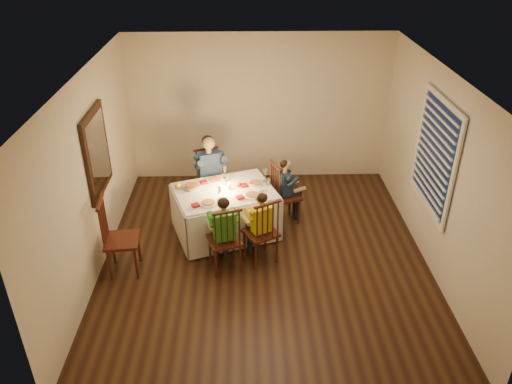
{
  "coord_description": "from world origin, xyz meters",
  "views": [
    {
      "loc": [
        -0.27,
        -5.74,
        4.26
      ],
      "look_at": [
        -0.12,
        0.15,
        0.96
      ],
      "focal_mm": 35.0,
      "sensor_mm": 36.0,
      "label": 1
    }
  ],
  "objects_px": {
    "child_yellow": "(261,259)",
    "dining_table": "(225,203)",
    "child_green": "(225,267)",
    "chair_extra": "(127,270)",
    "serving_bowl": "(192,187)",
    "adult": "(212,208)",
    "child_teal": "(285,220)",
    "chair_adult": "(212,208)",
    "chair_near_left": "(225,267)",
    "chair_end": "(285,220)",
    "chair_near_right": "(261,259)"
  },
  "relations": [
    {
      "from": "adult",
      "to": "child_green",
      "type": "distance_m",
      "value": 1.61
    },
    {
      "from": "chair_adult",
      "to": "serving_bowl",
      "type": "bearing_deg",
      "value": -128.72
    },
    {
      "from": "chair_near_right",
      "to": "child_yellow",
      "type": "relative_size",
      "value": 0.94
    },
    {
      "from": "adult",
      "to": "chair_near_left",
      "type": "bearing_deg",
      "value": -100.85
    },
    {
      "from": "chair_end",
      "to": "child_teal",
      "type": "relative_size",
      "value": 0.96
    },
    {
      "from": "child_green",
      "to": "chair_end",
      "type": "bearing_deg",
      "value": -144.33
    },
    {
      "from": "chair_end",
      "to": "child_yellow",
      "type": "relative_size",
      "value": 0.94
    },
    {
      "from": "child_green",
      "to": "chair_extra",
      "type": "bearing_deg",
      "value": -15.79
    },
    {
      "from": "serving_bowl",
      "to": "child_teal",
      "type": "bearing_deg",
      "value": 11.19
    },
    {
      "from": "dining_table",
      "to": "chair_near_left",
      "type": "height_order",
      "value": "dining_table"
    },
    {
      "from": "chair_extra",
      "to": "child_green",
      "type": "height_order",
      "value": "same"
    },
    {
      "from": "chair_end",
      "to": "adult",
      "type": "height_order",
      "value": "adult"
    },
    {
      "from": "chair_extra",
      "to": "chair_end",
      "type": "bearing_deg",
      "value": -66.84
    },
    {
      "from": "chair_near_right",
      "to": "chair_adult",
      "type": "bearing_deg",
      "value": -89.74
    },
    {
      "from": "chair_near_right",
      "to": "chair_end",
      "type": "height_order",
      "value": "same"
    },
    {
      "from": "dining_table",
      "to": "child_green",
      "type": "xyz_separation_m",
      "value": [
        0.02,
        -0.84,
        -0.53
      ]
    },
    {
      "from": "chair_near_left",
      "to": "child_yellow",
      "type": "xyz_separation_m",
      "value": [
        0.49,
        0.17,
        0.0
      ]
    },
    {
      "from": "child_green",
      "to": "child_yellow",
      "type": "height_order",
      "value": "child_green"
    },
    {
      "from": "chair_near_left",
      "to": "adult",
      "type": "xyz_separation_m",
      "value": [
        -0.27,
        1.59,
        0.0
      ]
    },
    {
      "from": "chair_near_right",
      "to": "chair_extra",
      "type": "distance_m",
      "value": 1.85
    },
    {
      "from": "dining_table",
      "to": "chair_end",
      "type": "height_order",
      "value": "dining_table"
    },
    {
      "from": "serving_bowl",
      "to": "adult",
      "type": "bearing_deg",
      "value": 71.77
    },
    {
      "from": "chair_end",
      "to": "child_green",
      "type": "height_order",
      "value": "child_green"
    },
    {
      "from": "child_yellow",
      "to": "child_green",
      "type": "bearing_deg",
      "value": -8.74
    },
    {
      "from": "chair_near_right",
      "to": "chair_end",
      "type": "relative_size",
      "value": 1.0
    },
    {
      "from": "child_green",
      "to": "serving_bowl",
      "type": "distance_m",
      "value": 1.29
    },
    {
      "from": "chair_extra",
      "to": "serving_bowl",
      "type": "relative_size",
      "value": 4.61
    },
    {
      "from": "chair_near_left",
      "to": "chair_near_right",
      "type": "xyz_separation_m",
      "value": [
        0.49,
        0.17,
        0.0
      ]
    },
    {
      "from": "chair_adult",
      "to": "dining_table",
      "type": "bearing_deg",
      "value": -91.79
    },
    {
      "from": "chair_near_left",
      "to": "adult",
      "type": "height_order",
      "value": "adult"
    },
    {
      "from": "dining_table",
      "to": "chair_end",
      "type": "bearing_deg",
      "value": 1.12
    },
    {
      "from": "dining_table",
      "to": "child_green",
      "type": "distance_m",
      "value": 0.99
    },
    {
      "from": "adult",
      "to": "child_green",
      "type": "height_order",
      "value": "adult"
    },
    {
      "from": "chair_near_right",
      "to": "child_yellow",
      "type": "distance_m",
      "value": 0.0
    },
    {
      "from": "chair_end",
      "to": "chair_extra",
      "type": "height_order",
      "value": "chair_extra"
    },
    {
      "from": "child_yellow",
      "to": "dining_table",
      "type": "bearing_deg",
      "value": -80.83
    },
    {
      "from": "chair_extra",
      "to": "child_green",
      "type": "relative_size",
      "value": 1.0
    },
    {
      "from": "chair_adult",
      "to": "chair_extra",
      "type": "relative_size",
      "value": 0.91
    },
    {
      "from": "chair_adult",
      "to": "serving_bowl",
      "type": "distance_m",
      "value": 1.05
    },
    {
      "from": "adult",
      "to": "child_yellow",
      "type": "xyz_separation_m",
      "value": [
        0.76,
        -1.41,
        0.0
      ]
    },
    {
      "from": "chair_end",
      "to": "chair_extra",
      "type": "xyz_separation_m",
      "value": [
        -2.26,
        -1.21,
        0.0
      ]
    },
    {
      "from": "adult",
      "to": "child_teal",
      "type": "bearing_deg",
      "value": -39.36
    },
    {
      "from": "child_teal",
      "to": "chair_near_right",
      "type": "bearing_deg",
      "value": 137.3
    },
    {
      "from": "dining_table",
      "to": "chair_near_left",
      "type": "xyz_separation_m",
      "value": [
        0.02,
        -0.84,
        -0.53
      ]
    },
    {
      "from": "chair_end",
      "to": "child_yellow",
      "type": "distance_m",
      "value": 1.09
    },
    {
      "from": "dining_table",
      "to": "chair_near_left",
      "type": "distance_m",
      "value": 0.99
    },
    {
      "from": "chair_near_left",
      "to": "child_yellow",
      "type": "height_order",
      "value": "child_yellow"
    },
    {
      "from": "dining_table",
      "to": "serving_bowl",
      "type": "relative_size",
      "value": 7.01
    },
    {
      "from": "adult",
      "to": "serving_bowl",
      "type": "bearing_deg",
      "value": -128.72
    },
    {
      "from": "chair_near_left",
      "to": "serving_bowl",
      "type": "xyz_separation_m",
      "value": [
        -0.49,
        0.91,
        0.77
      ]
    }
  ]
}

